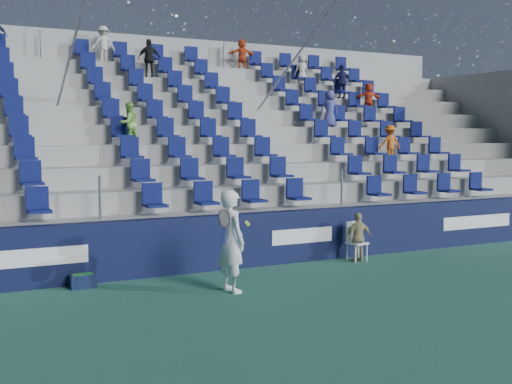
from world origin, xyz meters
TOP-DOWN VIEW (x-y plane):
  - ground at (0.00, 0.00)m, footprint 70.00×70.00m
  - sponsor_wall at (0.00, 3.15)m, footprint 24.00×0.32m
  - grandstand at (-0.00, 8.24)m, footprint 24.00×8.17m
  - tennis_player at (-1.14, 1.18)m, footprint 0.69×0.74m
  - line_judge_chair at (2.72, 2.65)m, footprint 0.47×0.49m
  - line_judge at (2.72, 2.50)m, footprint 0.70×0.35m
  - ball_bin at (-3.56, 2.75)m, footprint 0.49×0.33m

SIDE VIEW (x-z plane):
  - ground at x=0.00m, z-range 0.00..0.00m
  - ball_bin at x=-3.56m, z-range 0.01..0.28m
  - line_judge_chair at x=2.72m, z-range 0.06..0.98m
  - line_judge at x=2.72m, z-range 0.00..1.15m
  - sponsor_wall at x=0.00m, z-range 0.00..1.20m
  - tennis_player at x=-1.14m, z-range 0.00..1.92m
  - grandstand at x=0.00m, z-range -1.18..5.45m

